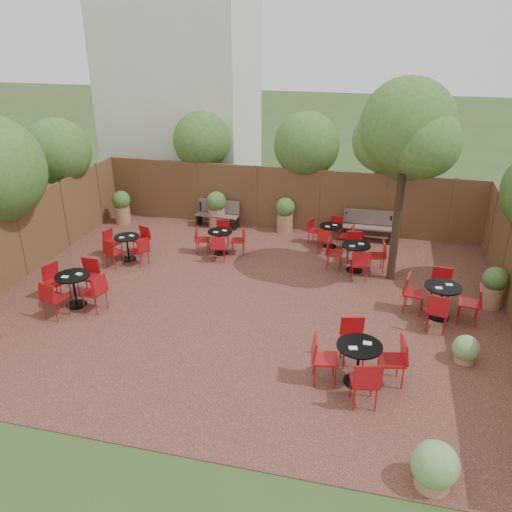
# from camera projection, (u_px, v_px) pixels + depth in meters

# --- Properties ---
(ground) EXTENTS (80.00, 80.00, 0.00)m
(ground) POSITION_uv_depth(u_px,v_px,m) (246.00, 302.00, 12.66)
(ground) COLOR #354F23
(ground) RESTS_ON ground
(courtyard_paving) EXTENTS (12.00, 10.00, 0.02)m
(courtyard_paving) POSITION_uv_depth(u_px,v_px,m) (246.00, 301.00, 12.65)
(courtyard_paving) COLOR #3B1F18
(courtyard_paving) RESTS_ON ground
(fence_back) EXTENTS (12.00, 0.08, 2.00)m
(fence_back) POSITION_uv_depth(u_px,v_px,m) (286.00, 199.00, 16.67)
(fence_back) COLOR brown
(fence_back) RESTS_ON ground
(fence_left) EXTENTS (0.08, 10.00, 2.00)m
(fence_left) POSITION_uv_depth(u_px,v_px,m) (21.00, 240.00, 13.56)
(fence_left) COLOR brown
(fence_left) RESTS_ON ground
(neighbour_building) EXTENTS (5.00, 4.00, 8.00)m
(neighbour_building) POSITION_uv_depth(u_px,v_px,m) (182.00, 86.00, 19.07)
(neighbour_building) COLOR silver
(neighbour_building) RESTS_ON ground
(overhang_foliage) EXTENTS (15.59, 10.79, 2.71)m
(overhang_foliage) POSITION_uv_depth(u_px,v_px,m) (184.00, 164.00, 13.94)
(overhang_foliage) COLOR #355F1E
(overhang_foliage) RESTS_ON ground
(courtyard_tree) EXTENTS (2.49, 2.39, 5.06)m
(courtyard_tree) POSITION_uv_depth(u_px,v_px,m) (407.00, 133.00, 12.19)
(courtyard_tree) COLOR black
(courtyard_tree) RESTS_ON courtyard_paving
(park_bench_left) EXTENTS (1.41, 0.53, 0.86)m
(park_bench_left) POSITION_uv_depth(u_px,v_px,m) (218.00, 213.00, 17.03)
(park_bench_left) COLOR brown
(park_bench_left) RESTS_ON courtyard_paving
(park_bench_right) EXTENTS (1.49, 0.49, 0.91)m
(park_bench_right) POSITION_uv_depth(u_px,v_px,m) (368.00, 225.00, 15.98)
(park_bench_right) COLOR brown
(park_bench_right) RESTS_ON courtyard_paving
(bistro_tables) EXTENTS (9.95, 7.87, 0.95)m
(bistro_tables) POSITION_uv_depth(u_px,v_px,m) (274.00, 277.00, 12.84)
(bistro_tables) COLOR black
(bistro_tables) RESTS_ON courtyard_paving
(planters) EXTENTS (11.55, 4.16, 1.17)m
(planters) POSITION_uv_depth(u_px,v_px,m) (252.00, 220.00, 15.98)
(planters) COLOR #99684C
(planters) RESTS_ON courtyard_paving
(low_shrubs) EXTENTS (2.13, 3.93, 0.74)m
(low_shrubs) POSITION_uv_depth(u_px,v_px,m) (469.00, 437.00, 8.10)
(low_shrubs) COLOR #99684C
(low_shrubs) RESTS_ON courtyard_paving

